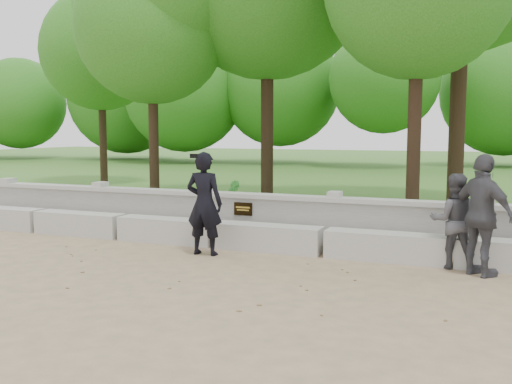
# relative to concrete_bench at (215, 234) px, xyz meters

# --- Properties ---
(ground) EXTENTS (80.00, 80.00, 0.00)m
(ground) POSITION_rel_concrete_bench_xyz_m (-0.00, -1.90, -0.22)
(ground) COLOR tan
(ground) RESTS_ON ground
(lawn) EXTENTS (40.00, 22.00, 0.25)m
(lawn) POSITION_rel_concrete_bench_xyz_m (-0.00, 12.10, -0.10)
(lawn) COLOR #376C22
(lawn) RESTS_ON ground
(concrete_bench) EXTENTS (11.90, 0.45, 0.45)m
(concrete_bench) POSITION_rel_concrete_bench_xyz_m (0.00, 0.00, 0.00)
(concrete_bench) COLOR beige
(concrete_bench) RESTS_ON ground
(parapet_wall) EXTENTS (12.50, 0.35, 0.90)m
(parapet_wall) POSITION_rel_concrete_bench_xyz_m (0.00, 0.70, 0.24)
(parapet_wall) COLOR #B4B1AA
(parapet_wall) RESTS_ON ground
(man_main) EXTENTS (0.65, 0.58, 1.72)m
(man_main) POSITION_rel_concrete_bench_xyz_m (0.13, -0.68, 0.64)
(man_main) COLOR black
(man_main) RESTS_ON ground
(visitor_left) EXTENTS (0.77, 0.65, 1.43)m
(visitor_left) POSITION_rel_concrete_bench_xyz_m (4.03, -0.10, 0.49)
(visitor_left) COLOR #45454A
(visitor_left) RESTS_ON ground
(visitor_right) EXTENTS (1.06, 0.97, 1.75)m
(visitor_right) POSITION_rel_concrete_bench_xyz_m (4.43, -0.47, 0.65)
(visitor_right) COLOR #44444A
(visitor_right) RESTS_ON ground
(tree_far_left) EXTENTS (3.94, 3.94, 6.72)m
(tree_far_left) POSITION_rel_concrete_bench_xyz_m (-7.54, 6.90, 4.76)
(tree_far_left) COLOR #382619
(tree_far_left) RESTS_ON lawn
(tree_left) EXTENTS (3.67, 3.67, 6.40)m
(tree_left) POSITION_rel_concrete_bench_xyz_m (-3.12, 3.00, 4.57)
(tree_left) COLOR #382619
(tree_left) RESTS_ON lawn
(shrub_a) EXTENTS (0.37, 0.32, 0.59)m
(shrub_a) POSITION_rel_concrete_bench_xyz_m (-1.42, 1.40, 0.32)
(shrub_a) COLOR #2A6D25
(shrub_a) RESTS_ON lawn
(shrub_b) EXTENTS (0.46, 0.48, 0.69)m
(shrub_b) POSITION_rel_concrete_bench_xyz_m (-0.86, 2.67, 0.37)
(shrub_b) COLOR #2A6D25
(shrub_b) RESTS_ON lawn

